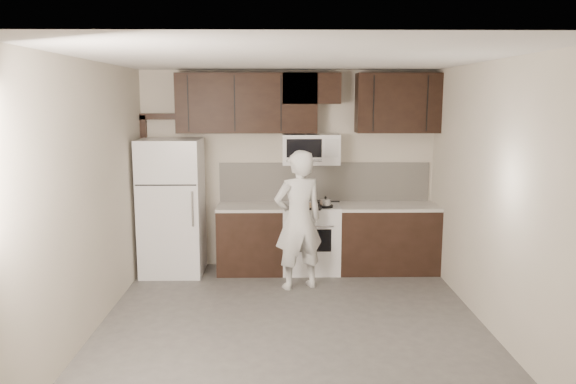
{
  "coord_description": "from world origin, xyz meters",
  "views": [
    {
      "loc": [
        -0.13,
        -5.43,
        2.33
      ],
      "look_at": [
        -0.03,
        0.9,
        1.26
      ],
      "focal_mm": 35.0,
      "sensor_mm": 36.0,
      "label": 1
    }
  ],
  "objects_px": {
    "stove": "(311,238)",
    "person": "(298,220)",
    "microwave": "(311,149)",
    "refrigerator": "(172,207)"
  },
  "relations": [
    {
      "from": "microwave",
      "to": "stove",
      "type": "bearing_deg",
      "value": -89.9
    },
    {
      "from": "stove",
      "to": "person",
      "type": "distance_m",
      "value": 0.82
    },
    {
      "from": "microwave",
      "to": "refrigerator",
      "type": "bearing_deg",
      "value": -174.85
    },
    {
      "from": "stove",
      "to": "refrigerator",
      "type": "height_order",
      "value": "refrigerator"
    },
    {
      "from": "microwave",
      "to": "person",
      "type": "bearing_deg",
      "value": -103.4
    },
    {
      "from": "microwave",
      "to": "refrigerator",
      "type": "height_order",
      "value": "microwave"
    },
    {
      "from": "stove",
      "to": "person",
      "type": "relative_size",
      "value": 0.55
    },
    {
      "from": "refrigerator",
      "to": "microwave",
      "type": "bearing_deg",
      "value": 5.15
    },
    {
      "from": "microwave",
      "to": "person",
      "type": "xyz_separation_m",
      "value": [
        -0.19,
        -0.81,
        -0.79
      ]
    },
    {
      "from": "person",
      "to": "stove",
      "type": "bearing_deg",
      "value": -126.39
    }
  ]
}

